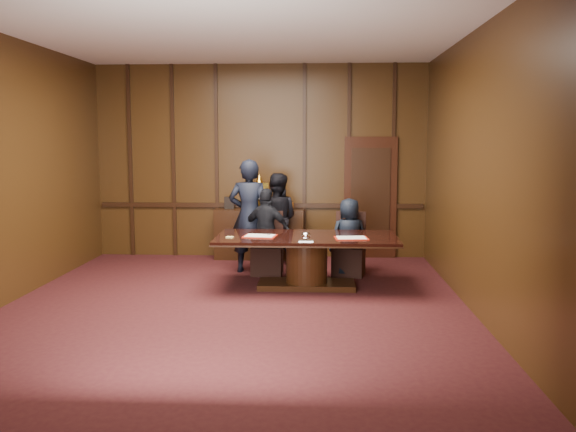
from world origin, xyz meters
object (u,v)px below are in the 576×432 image
object	(u,v)px
signatory_right	(349,237)
witness_left	(249,216)
sideboard	(260,232)
conference_table	(307,253)
witness_right	(276,219)
signatory_left	(267,232)

from	to	relation	value
signatory_right	witness_left	world-z (taller)	witness_left
signatory_right	sideboard	bearing A→B (deg)	-55.44
conference_table	witness_right	distance (m)	1.82
sideboard	witness_right	xyz separation A→B (m)	(0.34, -0.45, 0.30)
signatory_left	witness_right	distance (m)	0.92
conference_table	sideboard	bearing A→B (deg)	112.60
signatory_right	witness_right	distance (m)	1.52
witness_left	witness_right	size ratio (longest dim) A/B	1.17
sideboard	conference_table	world-z (taller)	sideboard
sideboard	signatory_right	world-z (taller)	sideboard
witness_left	signatory_left	bearing A→B (deg)	149.47
signatory_right	witness_left	bearing A→B (deg)	-21.53
signatory_left	signatory_right	size ratio (longest dim) A/B	1.12
signatory_left	witness_left	xyz separation A→B (m)	(-0.30, 0.21, 0.23)
conference_table	signatory_left	world-z (taller)	signatory_left
sideboard	conference_table	size ratio (longest dim) A/B	0.61
sideboard	conference_table	xyz separation A→B (m)	(0.90, -2.16, 0.02)
signatory_left	witness_right	bearing A→B (deg)	-77.12
conference_table	signatory_left	xyz separation A→B (m)	(-0.65, 0.80, 0.18)
signatory_right	witness_right	world-z (taller)	witness_right
sideboard	signatory_left	world-z (taller)	sideboard
conference_table	signatory_left	distance (m)	1.05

